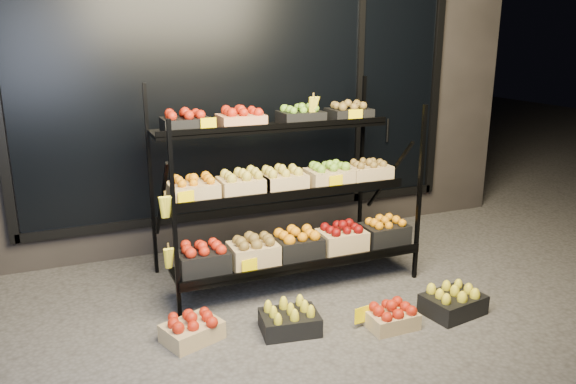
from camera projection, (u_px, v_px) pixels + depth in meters
name	position (u px, v px, depth m)	size (l,w,h in m)	color
ground	(316.00, 307.00, 4.35)	(24.00, 24.00, 0.00)	#514F4C
building	(218.00, 62.00, 6.17)	(6.00, 2.08, 3.50)	#2D2826
display_rack	(286.00, 191.00, 4.66)	(2.18, 1.02, 1.66)	black
tag_floor_b	(362.00, 320.00, 4.04)	(0.13, 0.01, 0.12)	#FFDB00
floor_crate_left	(192.00, 328.00, 3.86)	(0.45, 0.39, 0.19)	tan
floor_crate_midleft	(290.00, 319.00, 3.97)	(0.44, 0.36, 0.20)	black
floor_crate_midright	(391.00, 316.00, 4.04)	(0.35, 0.26, 0.18)	tan
floor_crate_right	(453.00, 301.00, 4.23)	(0.48, 0.38, 0.21)	black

